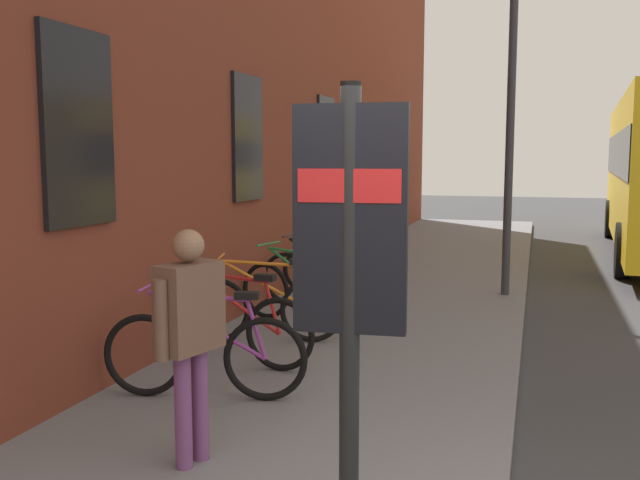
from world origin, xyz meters
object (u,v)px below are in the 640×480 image
at_px(bicycle_leaning_wall, 343,268).
at_px(bicycle_far_end, 266,308).
at_px(pedestrian_crossing_street, 190,323).
at_px(bicycle_by_door, 205,354).
at_px(transit_info_sign, 350,251).
at_px(bicycle_nearest_sign, 301,293).
at_px(bicycle_end_of_row, 322,278).
at_px(street_lamp, 512,86).
at_px(bicycle_under_window, 232,326).

bearing_deg(bicycle_leaning_wall, bicycle_far_end, 178.05).
bearing_deg(pedestrian_crossing_street, bicycle_leaning_wall, 5.53).
distance_m(bicycle_leaning_wall, pedestrian_crossing_street, 5.97).
distance_m(bicycle_by_door, transit_info_sign, 2.95).
bearing_deg(bicycle_leaning_wall, bicycle_nearest_sign, 179.86).
xyz_separation_m(bicycle_nearest_sign, transit_info_sign, (-4.78, -1.88, 1.21)).
relative_size(transit_info_sign, pedestrian_crossing_street, 1.52).
xyz_separation_m(bicycle_by_door, bicycle_end_of_row, (3.85, 0.14, 0.00)).
relative_size(bicycle_nearest_sign, street_lamp, 0.33).
distance_m(bicycle_end_of_row, street_lamp, 3.90).
relative_size(bicycle_under_window, pedestrian_crossing_street, 1.12).
distance_m(bicycle_leaning_wall, street_lamp, 3.60).
distance_m(bicycle_leaning_wall, transit_info_sign, 7.09).
bearing_deg(bicycle_leaning_wall, transit_info_sign, -164.47).
distance_m(bicycle_far_end, transit_info_sign, 4.50).
bearing_deg(pedestrian_crossing_street, bicycle_by_door, 22.41).
distance_m(bicycle_far_end, bicycle_nearest_sign, 0.93).
bearing_deg(bicycle_end_of_row, transit_info_sign, -161.81).
height_order(bicycle_under_window, street_lamp, street_lamp).
distance_m(bicycle_end_of_row, transit_info_sign, 6.28).
xyz_separation_m(bicycle_leaning_wall, street_lamp, (0.70, -2.32, 2.66)).
relative_size(bicycle_nearest_sign, bicycle_leaning_wall, 0.98).
distance_m(bicycle_under_window, bicycle_leaning_wall, 3.78).
distance_m(bicycle_far_end, bicycle_end_of_row, 2.00).
relative_size(bicycle_far_end, bicycle_nearest_sign, 0.99).
bearing_deg(bicycle_under_window, bicycle_far_end, 0.09).
bearing_deg(bicycle_nearest_sign, bicycle_far_end, 174.27).
relative_size(bicycle_leaning_wall, street_lamp, 0.34).
bearing_deg(bicycle_far_end, bicycle_nearest_sign, -5.73).
xyz_separation_m(bicycle_under_window, bicycle_far_end, (0.90, 0.00, 0.00)).
bearing_deg(transit_info_sign, bicycle_end_of_row, 18.19).
height_order(bicycle_under_window, transit_info_sign, transit_info_sign).
distance_m(bicycle_far_end, pedestrian_crossing_street, 3.16).
height_order(pedestrian_crossing_street, street_lamp, street_lamp).
bearing_deg(street_lamp, transit_info_sign, 176.57).
bearing_deg(bicycle_end_of_row, bicycle_leaning_wall, -3.36).
bearing_deg(bicycle_by_door, bicycle_nearest_sign, 1.82).
height_order(bicycle_far_end, transit_info_sign, transit_info_sign).
bearing_deg(bicycle_by_door, bicycle_end_of_row, 2.01).
bearing_deg(bicycle_nearest_sign, bicycle_end_of_row, 2.50).
bearing_deg(bicycle_leaning_wall, pedestrian_crossing_street, -174.47).
bearing_deg(bicycle_end_of_row, bicycle_nearest_sign, -177.50).
bearing_deg(pedestrian_crossing_street, transit_info_sign, -122.28).
bearing_deg(street_lamp, bicycle_under_window, 151.69).
bearing_deg(bicycle_under_window, pedestrian_crossing_street, -162.59).
xyz_separation_m(bicycle_far_end, bicycle_leaning_wall, (2.88, -0.10, 0.00)).
bearing_deg(transit_info_sign, bicycle_leaning_wall, 15.53).
bearing_deg(street_lamp, bicycle_end_of_row, 123.70).
bearing_deg(transit_info_sign, bicycle_by_door, 41.72).
relative_size(bicycle_under_window, bicycle_nearest_sign, 1.03).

